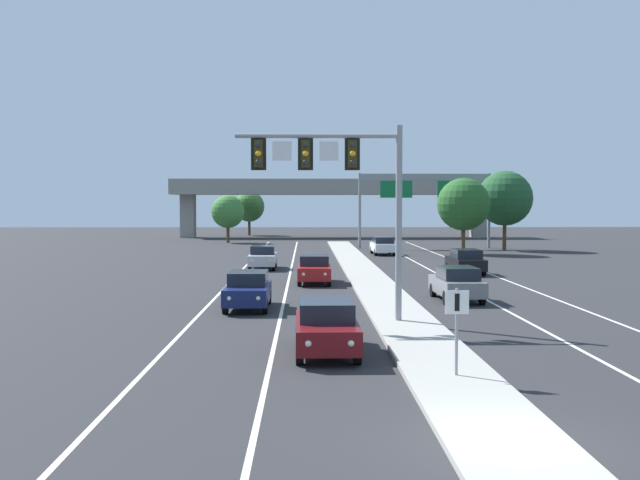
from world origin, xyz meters
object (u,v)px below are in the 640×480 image
at_px(car_oncoming_darkred, 326,326).
at_px(tree_far_right_b, 505,198).
at_px(tree_far_left_b, 249,207).
at_px(car_oncoming_red, 314,269).
at_px(overhead_signal_mast, 341,177).
at_px(car_receding_black, 466,261).
at_px(median_sign_post, 457,319).
at_px(highway_sign_gantry, 425,187).
at_px(tree_far_right_c, 464,204).
at_px(car_receding_grey, 457,283).
at_px(car_oncoming_navy, 248,290).
at_px(car_oncoming_silver, 263,257).
at_px(tree_far_left_c, 228,212).
at_px(car_receding_white, 383,245).

height_order(car_oncoming_darkred, tree_far_right_b, tree_far_right_b).
bearing_deg(tree_far_left_b, car_oncoming_red, -82.57).
height_order(overhead_signal_mast, car_receding_black, overhead_signal_mast).
bearing_deg(median_sign_post, tree_far_left_b, 97.59).
distance_m(highway_sign_gantry, tree_far_right_c, 9.41).
distance_m(car_oncoming_darkred, car_receding_grey, 13.79).
distance_m(car_receding_grey, tree_far_right_c, 33.08).
height_order(overhead_signal_mast, tree_far_right_c, overhead_signal_mast).
distance_m(median_sign_post, car_oncoming_navy, 14.73).
xyz_separation_m(overhead_signal_mast, tree_far_right_c, (12.62, 38.88, -1.05)).
xyz_separation_m(overhead_signal_mast, tree_far_left_b, (-9.25, 79.01, -1.41)).
height_order(car_oncoming_navy, car_receding_grey, same).
bearing_deg(overhead_signal_mast, tree_far_right_b, 68.21).
distance_m(car_oncoming_navy, tree_far_right_b, 45.66).
xyz_separation_m(highway_sign_gantry, tree_far_left_b, (-19.83, 31.11, -2.12)).
distance_m(overhead_signal_mast, tree_far_right_b, 47.75).
bearing_deg(car_oncoming_navy, tree_far_right_c, 64.66).
height_order(car_oncoming_silver, tree_far_left_b, tree_far_left_b).
distance_m(car_oncoming_navy, car_oncoming_silver, 19.67).
bearing_deg(highway_sign_gantry, tree_far_left_c, 152.52).
relative_size(car_oncoming_darkred, car_receding_black, 1.00).
bearing_deg(tree_far_right_b, tree_far_right_c, -133.13).
xyz_separation_m(median_sign_post, car_oncoming_navy, (-6.25, 13.31, -0.77)).
xyz_separation_m(car_receding_grey, tree_far_left_c, (-15.82, 51.95, 2.74)).
xyz_separation_m(car_oncoming_darkred, car_oncoming_red, (-0.13, 19.98, 0.00)).
xyz_separation_m(overhead_signal_mast, car_receding_black, (8.85, 19.97, -4.64)).
relative_size(tree_far_left_c, tree_far_right_b, 0.72).
distance_m(car_oncoming_silver, car_receding_black, 13.68).
relative_size(car_oncoming_navy, car_receding_grey, 0.99).
height_order(car_receding_white, highway_sign_gantry, highway_sign_gantry).
distance_m(car_oncoming_red, tree_far_left_b, 65.16).
xyz_separation_m(car_receding_white, tree_far_left_b, (-14.68, 40.84, 3.23)).
xyz_separation_m(median_sign_post, tree_far_left_c, (-12.66, 67.75, 1.97)).
bearing_deg(car_oncoming_silver, car_receding_black, -16.80).
bearing_deg(car_oncoming_navy, tree_far_left_c, 96.71).
bearing_deg(car_receding_grey, car_oncoming_red, 129.94).
relative_size(car_oncoming_navy, tree_far_left_b, 0.72).
relative_size(car_receding_grey, tree_far_left_c, 0.83).
bearing_deg(car_oncoming_silver, median_sign_post, -78.47).
relative_size(car_receding_grey, tree_far_right_c, 0.67).
bearing_deg(overhead_signal_mast, tree_far_left_b, 96.68).
bearing_deg(tree_far_left_c, tree_far_right_b, -27.24).
bearing_deg(median_sign_post, car_receding_white, 86.43).
bearing_deg(car_oncoming_darkred, highway_sign_gantry, 78.06).
height_order(highway_sign_gantry, tree_far_left_c, highway_sign_gantry).
relative_size(overhead_signal_mast, car_oncoming_red, 1.60).
height_order(car_oncoming_navy, car_receding_black, same).
bearing_deg(overhead_signal_mast, car_oncoming_silver, 100.07).
bearing_deg(tree_far_right_b, car_receding_grey, -107.81).
relative_size(car_oncoming_silver, highway_sign_gantry, 0.34).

